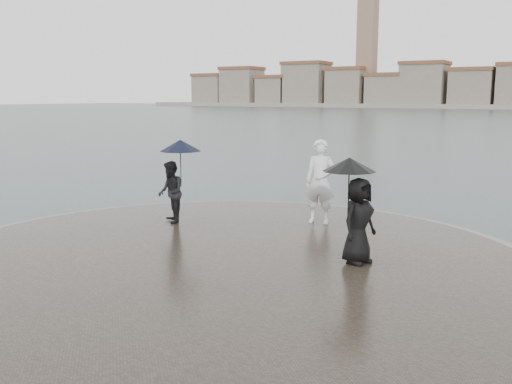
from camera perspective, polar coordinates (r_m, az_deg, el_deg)
The scene contains 6 objects.
ground at distance 8.70m, azimuth -16.93°, elevation -14.09°, with size 400.00×400.00×0.00m, color #2B3835.
kerb_ring at distance 11.13m, azimuth -3.46°, elevation -7.53°, with size 12.50×12.50×0.32m, color gray.
quay_tip at distance 11.12m, azimuth -3.46°, elevation -7.43°, with size 11.90×11.90×0.36m, color #2D261E.
statue at distance 13.88m, azimuth 6.43°, elevation 1.05°, with size 0.75×0.49×2.05m, color white.
visitor_left at distance 13.95m, azimuth -8.24°, elevation 1.42°, with size 1.22×1.07×2.04m.
visitor_right at distance 10.66m, azimuth 9.95°, elevation -1.22°, with size 1.10×1.05×1.95m.
Camera 1 is at (6.00, -5.28, 3.43)m, focal length 40.00 mm.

